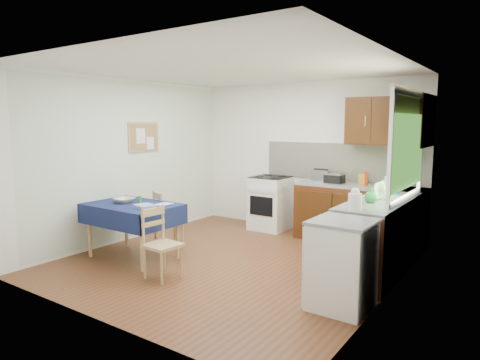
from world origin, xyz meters
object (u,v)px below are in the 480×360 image
Objects in this scene: dish_rack at (380,196)px; sandwich_press at (334,178)px; chair_far at (166,218)px; kettle at (355,200)px; dining_table at (132,212)px; chair_near at (160,241)px; toaster at (321,176)px.

sandwich_press is at bearing 123.82° from dish_rack.
kettle is (2.81, -0.01, 0.56)m from chair_far.
chair_far is (0.05, 0.57, -0.19)m from dining_table.
kettle is at bearing -61.62° from chair_near.
chair_near is 2.02× the size of dish_rack.
dish_rack is (1.20, -0.93, -0.07)m from toaster.
chair_far is at bearing -154.67° from sandwich_press.
toaster is 0.22m from sandwich_press.
toaster is at bearing -107.93° from chair_far.
chair_far is 1.01× the size of chair_near.
kettle is at bearing 7.29° from dining_table.
chair_far is 2.49m from toaster.
chair_far is at bearing 179.87° from kettle.
chair_near is at bearing -25.29° from dining_table.
sandwich_press is at bearing -1.01° from toaster.
chair_far is at bearing 80.78° from dining_table.
sandwich_press is at bearing -111.12° from chair_far.
sandwich_press is 2.10m from kettle.
chair_near is at bearing 154.67° from chair_far.
dining_table is 3.08m from sandwich_press.
toaster is at bearing 123.35° from kettle.
toaster is 1.16× the size of kettle.
dining_table is at bearing -165.05° from dish_rack.
dining_table is 2.93m from toaster.
chair_near is 2.74m from dish_rack.
chair_near is at bearing -155.97° from kettle.
kettle is (-0.00, -0.90, 0.08)m from dish_rack.
toaster reaches higher than chair_far.
toaster is 1.52m from dish_rack.
dish_rack is at bearing -45.73° from toaster.
dish_rack reaches higher than sandwich_press.
sandwich_press is (0.22, 0.03, -0.02)m from toaster.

